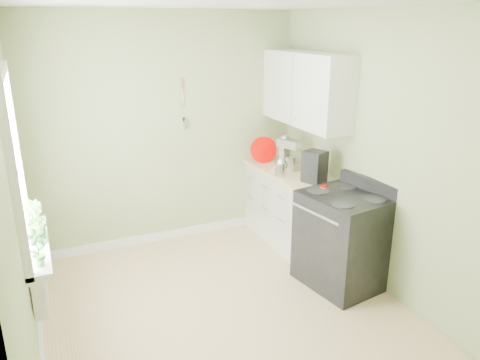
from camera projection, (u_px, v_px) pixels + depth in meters
name	position (u px, v px, depth m)	size (l,w,h in m)	color
floor	(228.00, 315.00, 4.32)	(3.20, 3.60, 0.02)	tan
ceiling	(224.00, 0.00, 3.45)	(3.20, 3.60, 0.02)	white
wall_back	(167.00, 131.00, 5.45)	(3.20, 0.02, 2.70)	#A3AF77
wall_left	(13.00, 204.00, 3.26)	(0.02, 3.60, 2.70)	#A3AF77
wall_right	(380.00, 154.00, 4.51)	(0.02, 3.60, 2.70)	#A3AF77
base_cabinets	(296.00, 211.00, 5.54)	(0.60, 1.60, 0.87)	white
countertop	(297.00, 175.00, 5.39)	(0.64, 1.60, 0.04)	#E2C48A
upper_cabinets	(306.00, 89.00, 5.23)	(0.35, 1.40, 0.80)	white
window	(14.00, 165.00, 3.47)	(0.06, 1.14, 1.44)	white
window_sill	(37.00, 245.00, 3.71)	(0.18, 1.14, 0.04)	white
radiator	(39.00, 285.00, 3.76)	(0.12, 0.50, 0.35)	white
wall_utensils	(184.00, 112.00, 5.43)	(0.02, 0.14, 0.58)	#E2C48A
stove	(342.00, 239.00, 4.70)	(0.80, 0.88, 1.09)	black
stand_mixer	(289.00, 155.00, 5.53)	(0.29, 0.35, 0.39)	#B2B2B7
kettle	(280.00, 168.00, 5.23)	(0.20, 0.12, 0.20)	silver
coffee_maker	(314.00, 167.00, 5.03)	(0.27, 0.28, 0.35)	black
red_tray	(264.00, 150.00, 5.73)	(0.33, 0.33, 0.02)	#A80200
jar	(324.00, 189.00, 4.73)	(0.07, 0.07, 0.08)	beige
plant_a	(37.00, 248.00, 3.30)	(0.15, 0.10, 0.29)	#37712A
plant_b	(35.00, 221.00, 3.71)	(0.18, 0.14, 0.32)	#37712A
plant_c	(35.00, 217.00, 3.83)	(0.15, 0.15, 0.28)	#37712A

